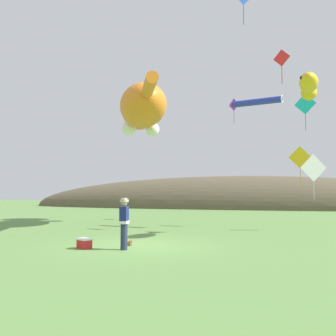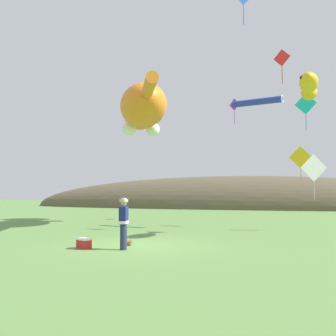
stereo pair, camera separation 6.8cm
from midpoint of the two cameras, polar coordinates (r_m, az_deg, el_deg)
name	(u,v)px [view 2 (the right image)]	position (r m, az deg, el deg)	size (l,w,h in m)	color
ground_plane	(137,246)	(14.09, -4.62, -11.75)	(120.00, 120.00, 0.00)	#5B8442
distant_hill_ridge	(236,208)	(45.93, 10.36, -6.00)	(54.43, 11.10, 7.68)	brown
festival_attendant	(124,222)	(13.12, -6.63, -8.15)	(0.32, 0.45, 1.77)	#232D47
kite_spool	(129,243)	(14.16, -5.87, -11.24)	(0.17, 0.22, 0.22)	olive
picnic_cooler	(84,243)	(13.71, -12.55, -11.14)	(0.58, 0.50, 0.36)	red
kite_giant_cat	(142,109)	(23.83, -3.83, 8.97)	(5.12, 9.28, 3.02)	orange
kite_fish_windsock	(309,85)	(18.21, 20.75, 11.81)	(1.00, 2.87, 0.87)	gold
kite_tube_streamer	(258,102)	(21.68, 13.59, 9.79)	(2.81, 0.96, 0.44)	#2633A5
kite_diamond_violet	(234,105)	(26.83, 10.15, 9.44)	(0.74, 0.49, 1.77)	purple
kite_diamond_teal	(306,104)	(22.82, 20.31, 9.10)	(1.17, 0.33, 2.10)	#19BFBF
kite_diamond_white	(314,168)	(20.53, 21.41, 0.00)	(1.31, 0.59, 2.33)	white
kite_diamond_gold	(301,158)	(25.55, 19.62, 1.51)	(1.43, 0.25, 2.35)	yellow
kite_diamond_red	(282,58)	(20.80, 17.05, 15.70)	(0.84, 0.35, 1.79)	red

